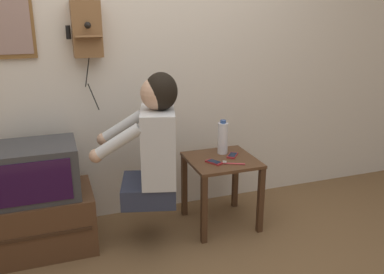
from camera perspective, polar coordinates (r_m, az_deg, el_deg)
wall_back at (r=3.09m, az=-7.89°, el=11.66°), size 6.80×0.05×2.55m
side_table at (r=3.05m, az=4.15°, el=-5.03°), size 0.49×0.48×0.53m
person at (r=2.71m, az=-5.36°, el=-0.76°), size 0.62×0.52×0.88m
tv_stand at (r=3.01m, az=-20.29°, el=-11.01°), size 0.69×0.48×0.40m
television at (r=2.85m, az=-21.37°, el=-4.47°), size 0.56×0.42×0.35m
wall_phone_antique at (r=2.94m, az=-14.58°, el=14.52°), size 0.24×0.18×0.79m
framed_picture at (r=2.98m, az=-24.20°, el=14.00°), size 0.30×0.03×0.42m
cell_phone_held at (r=2.92m, az=3.11°, el=-3.54°), size 0.11×0.14×0.01m
cell_phone_spare at (r=3.06m, az=5.71°, el=-2.57°), size 0.12×0.13×0.01m
water_bottle at (r=3.08m, az=4.34°, el=-0.11°), size 0.08×0.08×0.26m
toothbrush at (r=2.91m, az=5.65°, el=-3.69°), size 0.15×0.08×0.02m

